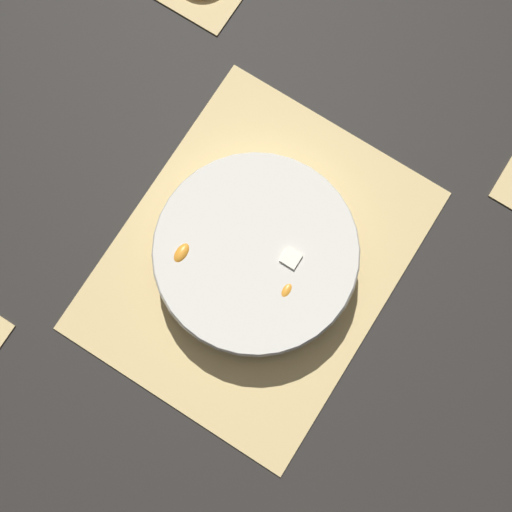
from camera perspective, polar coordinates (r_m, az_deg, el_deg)
name	(u,v)px	position (r m, az deg, el deg)	size (l,w,h in m)	color
ground_plane	(256,260)	(0.99, 0.00, -0.32)	(6.00, 6.00, 0.00)	black
bamboo_mat_center	(256,260)	(0.99, 0.00, -0.29)	(0.46, 0.37, 0.01)	#D6B775
fruit_salad_bowl	(256,255)	(0.95, -0.03, 0.11)	(0.28, 0.28, 0.06)	silver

